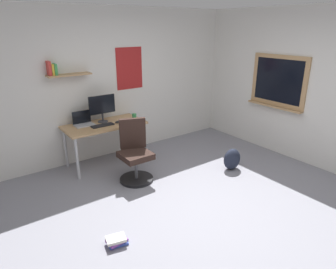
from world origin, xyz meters
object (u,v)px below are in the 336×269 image
Objects in this scene: keyboard at (103,125)px; monitor_primary at (102,107)px; laptop at (83,122)px; backpack at (232,159)px; coffee_mug at (134,116)px; desk at (105,128)px; office_chair at (135,155)px; computer_mouse at (118,122)px; book_stack_on_floor at (117,240)px.

monitor_primary is at bearing 62.39° from keyboard.
laptop is 0.86× the size of backpack.
laptop is at bearing 167.66° from coffee_mug.
laptop is 0.84× the size of keyboard.
office_chair is at bearing -80.74° from desk.
computer_mouse is 2.26m from book_stack_on_floor.
desk is at bearing 67.65° from book_stack_on_floor.
backpack is at bearing -44.69° from monitor_primary.
keyboard is 4.02× the size of coffee_mug.
desk is 5.07× the size of book_stack_on_floor.
laptop reaches higher than office_chair.
laptop is 3.37× the size of coffee_mug.
book_stack_on_floor is at bearing -112.35° from desk.
desk is at bearing 137.97° from backpack.
keyboard is (0.23, -0.24, -0.04)m from laptop.
desk is 0.83m from office_chair.
desk is 0.25m from computer_mouse.
desk is 2.22m from book_stack_on_floor.
computer_mouse is at bearing 61.53° from book_stack_on_floor.
monitor_primary reaches higher than laptop.
coffee_mug is at bearing -14.82° from monitor_primary.
computer_mouse is 1.13× the size of coffee_mug.
keyboard is at bearing 180.00° from computer_mouse.
desk is at bearing 176.66° from coffee_mug.
office_chair reaches higher than backpack.
laptop reaches higher than book_stack_on_floor.
coffee_mug is at bearing 59.70° from office_chair.
backpack reaches higher than book_stack_on_floor.
backpack is at bearing -42.03° from desk.
desk is at bearing 99.26° from office_chair.
keyboard is (-0.10, -0.19, -0.26)m from monitor_primary.
coffee_mug reaches higher than desk.
keyboard is 1.42× the size of book_stack_on_floor.
desk reaches higher than backpack.
office_chair is 2.62× the size of backpack.
monitor_primary reaches higher than office_chair.
book_stack_on_floor is at bearing -112.09° from monitor_primary.
backpack is (1.47, -0.66, -0.23)m from office_chair.
monitor_primary is 1.77× the size of book_stack_on_floor.
laptop is 0.67× the size of monitor_primary.
office_chair is (0.13, -0.78, -0.24)m from desk.
laptop reaches higher than keyboard.
backpack is at bearing 12.48° from book_stack_on_floor.
coffee_mug is (0.86, -0.19, -0.01)m from laptop.
monitor_primary is 1.28× the size of backpack.
coffee_mug is 1.84m from backpack.
keyboard is at bearing 105.52° from office_chair.
desk is 4.28× the size of laptop.
book_stack_on_floor is at bearing -125.32° from coffee_mug.
computer_mouse is (0.28, -0.00, 0.01)m from keyboard.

